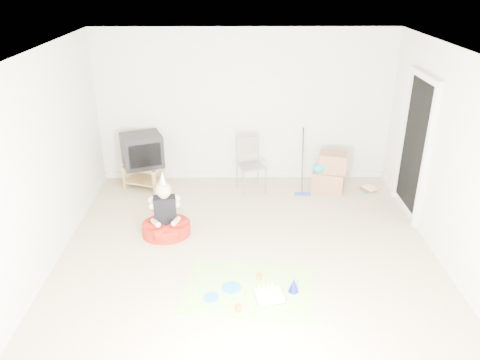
{
  "coord_description": "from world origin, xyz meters",
  "views": [
    {
      "loc": [
        -0.16,
        -5.2,
        3.47
      ],
      "look_at": [
        -0.1,
        0.4,
        0.9
      ],
      "focal_mm": 35.0,
      "sensor_mm": 36.0,
      "label": 1
    }
  ],
  "objects_px": {
    "cardboard_boxes": "(329,172)",
    "seated_woman": "(166,221)",
    "crt_tv": "(142,150)",
    "tv_stand": "(144,174)",
    "folding_chair": "(251,166)",
    "birthday_cake": "(269,296)"
  },
  "relations": [
    {
      "from": "cardboard_boxes",
      "to": "seated_woman",
      "type": "bearing_deg",
      "value": -150.6
    },
    {
      "from": "seated_woman",
      "to": "crt_tv",
      "type": "bearing_deg",
      "value": 110.09
    },
    {
      "from": "tv_stand",
      "to": "folding_chair",
      "type": "xyz_separation_m",
      "value": [
        1.82,
        -0.17,
        0.21
      ]
    },
    {
      "from": "folding_chair",
      "to": "crt_tv",
      "type": "bearing_deg",
      "value": 174.82
    },
    {
      "from": "folding_chair",
      "to": "birthday_cake",
      "type": "bearing_deg",
      "value": -87.68
    },
    {
      "from": "tv_stand",
      "to": "birthday_cake",
      "type": "distance_m",
      "value": 3.6
    },
    {
      "from": "seated_woman",
      "to": "birthday_cake",
      "type": "bearing_deg",
      "value": -46.66
    },
    {
      "from": "birthday_cake",
      "to": "folding_chair",
      "type": "bearing_deg",
      "value": 92.32
    },
    {
      "from": "folding_chair",
      "to": "seated_woman",
      "type": "height_order",
      "value": "seated_woman"
    },
    {
      "from": "crt_tv",
      "to": "folding_chair",
      "type": "bearing_deg",
      "value": -26.45
    },
    {
      "from": "tv_stand",
      "to": "folding_chair",
      "type": "bearing_deg",
      "value": -5.18
    },
    {
      "from": "cardboard_boxes",
      "to": "birthday_cake",
      "type": "height_order",
      "value": "cardboard_boxes"
    },
    {
      "from": "crt_tv",
      "to": "birthday_cake",
      "type": "bearing_deg",
      "value": -78.62
    },
    {
      "from": "folding_chair",
      "to": "birthday_cake",
      "type": "height_order",
      "value": "folding_chair"
    },
    {
      "from": "crt_tv",
      "to": "seated_woman",
      "type": "distance_m",
      "value": 1.75
    },
    {
      "from": "crt_tv",
      "to": "birthday_cake",
      "type": "xyz_separation_m",
      "value": [
        1.94,
        -3.02,
        -0.63
      ]
    },
    {
      "from": "cardboard_boxes",
      "to": "birthday_cake",
      "type": "relative_size",
      "value": 1.88
    },
    {
      "from": "folding_chair",
      "to": "birthday_cake",
      "type": "xyz_separation_m",
      "value": [
        0.12,
        -2.86,
        -0.41
      ]
    },
    {
      "from": "crt_tv",
      "to": "birthday_cake",
      "type": "relative_size",
      "value": 1.81
    },
    {
      "from": "crt_tv",
      "to": "cardboard_boxes",
      "type": "height_order",
      "value": "crt_tv"
    },
    {
      "from": "tv_stand",
      "to": "cardboard_boxes",
      "type": "xyz_separation_m",
      "value": [
        3.14,
        -0.14,
        0.08
      ]
    },
    {
      "from": "tv_stand",
      "to": "seated_woman",
      "type": "relative_size",
      "value": 0.76
    }
  ]
}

